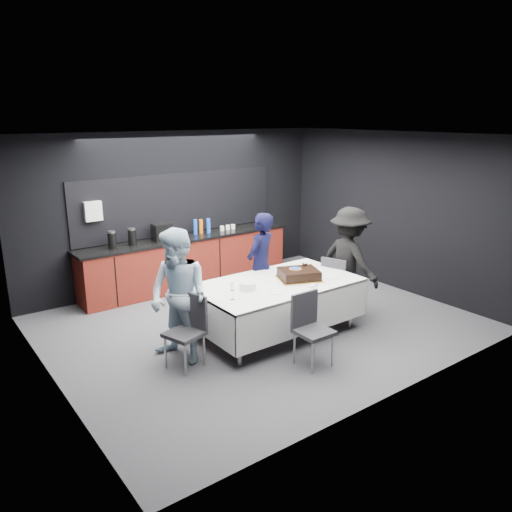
# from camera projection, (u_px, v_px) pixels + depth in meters

# --- Properties ---
(ground) EXTENTS (6.00, 6.00, 0.00)m
(ground) POSITION_uv_depth(u_px,v_px,m) (260.00, 324.00, 7.61)
(ground) COLOR #47484D
(ground) RESTS_ON ground
(room_shell) EXTENTS (6.04, 5.04, 2.82)m
(room_shell) POSITION_uv_depth(u_px,v_px,m) (260.00, 203.00, 7.10)
(room_shell) COLOR white
(room_shell) RESTS_ON ground
(kitchenette) EXTENTS (4.10, 0.64, 2.05)m
(kitchenette) POSITION_uv_depth(u_px,v_px,m) (187.00, 257.00, 9.16)
(kitchenette) COLOR #57140D
(kitchenette) RESTS_ON ground
(party_table) EXTENTS (2.32, 1.32, 0.78)m
(party_table) POSITION_uv_depth(u_px,v_px,m) (277.00, 291.00, 7.12)
(party_table) COLOR #99999E
(party_table) RESTS_ON ground
(cake_assembly) EXTENTS (0.72, 0.66, 0.18)m
(cake_assembly) POSITION_uv_depth(u_px,v_px,m) (299.00, 274.00, 7.19)
(cake_assembly) COLOR gold
(cake_assembly) RESTS_ON party_table
(plate_stack) EXTENTS (0.23, 0.23, 0.10)m
(plate_stack) POSITION_uv_depth(u_px,v_px,m) (247.00, 286.00, 6.78)
(plate_stack) COLOR white
(plate_stack) RESTS_ON party_table
(loose_plate_near) EXTENTS (0.22, 0.22, 0.01)m
(loose_plate_near) POSITION_uv_depth(u_px,v_px,m) (277.00, 292.00, 6.67)
(loose_plate_near) COLOR white
(loose_plate_near) RESTS_ON party_table
(loose_plate_right_a) EXTENTS (0.22, 0.22, 0.01)m
(loose_plate_right_a) POSITION_uv_depth(u_px,v_px,m) (316.00, 271.00, 7.57)
(loose_plate_right_a) COLOR white
(loose_plate_right_a) RESTS_ON party_table
(loose_plate_right_b) EXTENTS (0.22, 0.22, 0.01)m
(loose_plate_right_b) POSITION_uv_depth(u_px,v_px,m) (332.00, 277.00, 7.29)
(loose_plate_right_b) COLOR white
(loose_plate_right_b) RESTS_ON party_table
(loose_plate_far) EXTENTS (0.21, 0.21, 0.01)m
(loose_plate_far) POSITION_uv_depth(u_px,v_px,m) (264.00, 272.00, 7.52)
(loose_plate_far) COLOR white
(loose_plate_far) RESTS_ON party_table
(fork_pile) EXTENTS (0.16, 0.11, 0.02)m
(fork_pile) POSITION_uv_depth(u_px,v_px,m) (312.00, 286.00, 6.90)
(fork_pile) COLOR white
(fork_pile) RESTS_ON party_table
(champagne_flute) EXTENTS (0.06, 0.06, 0.22)m
(champagne_flute) POSITION_uv_depth(u_px,v_px,m) (232.00, 288.00, 6.37)
(champagne_flute) COLOR white
(champagne_flute) RESTS_ON party_table
(chair_left) EXTENTS (0.53, 0.53, 0.92)m
(chair_left) POSITION_uv_depth(u_px,v_px,m) (189.00, 325.00, 6.23)
(chair_left) COLOR #2C2B30
(chair_left) RESTS_ON ground
(chair_right) EXTENTS (0.53, 0.53, 0.92)m
(chair_right) POSITION_uv_depth(u_px,v_px,m) (336.00, 281.00, 7.89)
(chair_right) COLOR #2C2B30
(chair_right) RESTS_ON ground
(chair_near) EXTENTS (0.42, 0.42, 0.92)m
(chair_near) POSITION_uv_depth(u_px,v_px,m) (310.00, 324.00, 6.28)
(chair_near) COLOR #2C2B30
(chair_near) RESTS_ON ground
(person_center) EXTENTS (0.71, 0.60, 1.65)m
(person_center) POSITION_uv_depth(u_px,v_px,m) (261.00, 265.00, 7.72)
(person_center) COLOR black
(person_center) RESTS_ON ground
(person_left) EXTENTS (0.89, 1.01, 1.74)m
(person_left) POSITION_uv_depth(u_px,v_px,m) (179.00, 297.00, 6.26)
(person_left) COLOR #A8C2D4
(person_left) RESTS_ON ground
(person_right) EXTENTS (0.65, 1.11, 1.71)m
(person_right) POSITION_uv_depth(u_px,v_px,m) (349.00, 261.00, 7.84)
(person_right) COLOR black
(person_right) RESTS_ON ground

